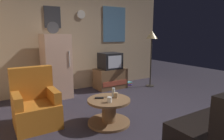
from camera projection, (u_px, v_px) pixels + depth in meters
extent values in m
plane|color=#2D2833|center=(136.00, 119.00, 3.53)|extent=(12.00, 12.00, 0.00)
cube|color=tan|center=(80.00, 38.00, 5.33)|extent=(5.20, 0.10, 2.77)
cube|color=teal|center=(114.00, 25.00, 5.76)|extent=(0.76, 0.02, 1.00)
cube|color=#333338|center=(52.00, 17.00, 4.81)|extent=(0.40, 0.02, 0.52)
cylinder|color=silver|center=(81.00, 14.00, 5.18)|extent=(0.22, 0.03, 0.22)
cube|color=beige|center=(56.00, 66.00, 4.65)|extent=(0.60, 0.60, 1.50)
cylinder|color=silver|center=(69.00, 59.00, 4.47)|extent=(0.02, 0.02, 0.36)
cylinder|color=#4C4C51|center=(53.00, 28.00, 4.39)|extent=(0.26, 0.04, 0.26)
cube|color=brown|center=(110.00, 78.00, 5.52)|extent=(0.84, 0.52, 0.55)
cube|color=#AD4733|center=(115.00, 83.00, 5.31)|extent=(0.76, 0.01, 0.13)
cube|color=black|center=(110.00, 61.00, 5.42)|extent=(0.54, 0.50, 0.44)
cube|color=silver|center=(115.00, 62.00, 5.21)|extent=(0.41, 0.01, 0.33)
cylinder|color=#332D28|center=(150.00, 86.00, 5.76)|extent=(0.24, 0.24, 0.02)
cylinder|color=#332D28|center=(151.00, 62.00, 5.63)|extent=(0.04, 0.04, 1.40)
cone|color=#F2D18C|center=(152.00, 35.00, 5.49)|extent=(0.32, 0.32, 0.22)
cylinder|color=brown|center=(109.00, 122.00, 3.37)|extent=(0.72, 0.72, 0.04)
cylinder|color=brown|center=(109.00, 111.00, 3.34)|extent=(0.24, 0.24, 0.39)
cylinder|color=brown|center=(109.00, 100.00, 3.30)|extent=(0.72, 0.72, 0.04)
cylinder|color=silver|center=(114.00, 92.00, 3.43)|extent=(0.05, 0.05, 0.15)
cylinder|color=silver|center=(109.00, 100.00, 3.13)|extent=(0.08, 0.08, 0.09)
cylinder|color=tan|center=(116.00, 95.00, 3.36)|extent=(0.08, 0.08, 0.09)
cube|color=black|center=(99.00, 98.00, 3.33)|extent=(0.15, 0.11, 0.02)
cube|color=#B2661E|center=(37.00, 115.00, 3.24)|extent=(0.68, 0.68, 0.40)
cube|color=#B2661E|center=(32.00, 83.00, 3.37)|extent=(0.68, 0.16, 0.56)
cube|color=#B2661E|center=(16.00, 100.00, 3.04)|extent=(0.12, 0.60, 0.20)
cube|color=#B2661E|center=(53.00, 94.00, 3.33)|extent=(0.12, 0.60, 0.20)
cube|color=#B65845|center=(128.00, 85.00, 5.81)|extent=(0.18, 0.15, 0.02)
cube|color=#4E4AB1|center=(128.00, 84.00, 5.81)|extent=(0.18, 0.16, 0.02)
cube|color=#AF49CA|center=(128.00, 84.00, 5.80)|extent=(0.20, 0.13, 0.03)
cube|color=#A17448|center=(128.00, 83.00, 5.80)|extent=(0.19, 0.16, 0.02)
cube|color=#57B0C1|center=(128.00, 82.00, 5.80)|extent=(0.20, 0.15, 0.02)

